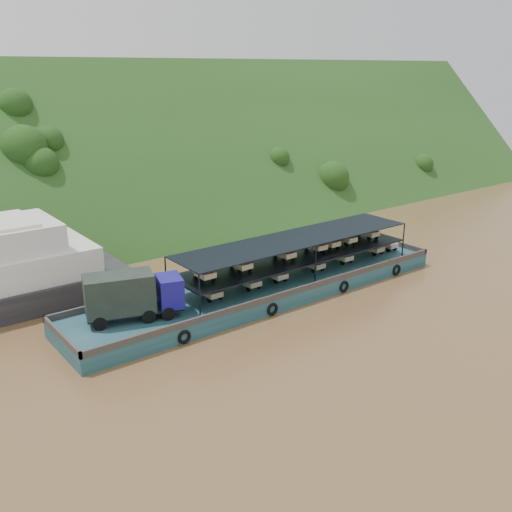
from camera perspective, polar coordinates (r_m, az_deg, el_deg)
ground at (r=49.11m, az=3.99°, el=-3.97°), size 160.00×160.00×0.00m
hillside at (r=78.40m, az=-13.68°, el=4.08°), size 140.00×39.60×39.60m
cargo_barge at (r=47.85m, az=-0.13°, el=-3.01°), size 35.00×7.18×4.72m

